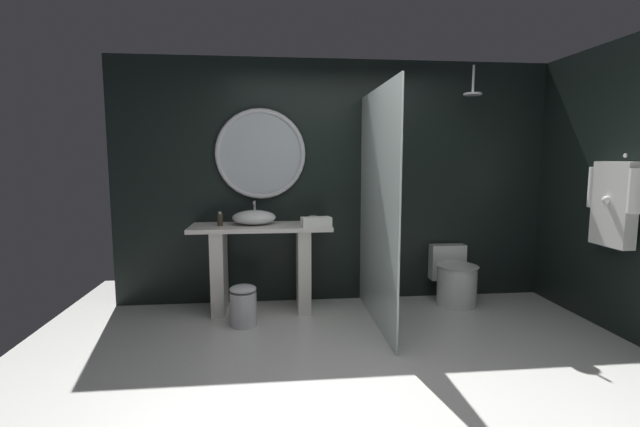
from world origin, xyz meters
TOP-DOWN VIEW (x-y plane):
  - ground_plane at (0.00, 0.00)m, footprint 5.76×5.76m
  - back_wall_panel at (0.00, 1.90)m, footprint 4.80×0.10m
  - side_wall_right at (2.35, 0.76)m, footprint 0.10×2.47m
  - vanity_counter at (-0.85, 1.56)m, footprint 1.41×0.54m
  - vessel_sink at (-0.92, 1.60)m, footprint 0.44×0.36m
  - tumbler_cup at (-0.32, 1.54)m, footprint 0.08×0.08m
  - soap_dispenser at (-1.25, 1.55)m, footprint 0.05×0.05m
  - round_wall_mirror at (-0.85, 1.81)m, footprint 0.94×0.05m
  - shower_glass_panel at (0.24, 1.10)m, footprint 0.02×1.50m
  - rain_shower_head at (1.32, 1.54)m, footprint 0.18×0.18m
  - hanging_bathrobe at (2.21, 0.61)m, footprint 0.20×0.59m
  - toilet at (1.21, 1.57)m, footprint 0.43×0.60m
  - waste_bin at (-1.01, 1.15)m, footprint 0.25×0.25m
  - folded_hand_towel at (-0.30, 1.39)m, footprint 0.31×0.18m

SIDE VIEW (x-z plane):
  - ground_plane at x=0.00m, z-range 0.00..0.00m
  - waste_bin at x=-1.01m, z-range 0.00..0.39m
  - toilet at x=1.21m, z-range -0.04..0.57m
  - vanity_counter at x=-0.85m, z-range 0.09..0.98m
  - tumbler_cup at x=-0.32m, z-range 0.89..0.98m
  - folded_hand_towel at x=-0.30m, z-range 0.89..0.98m
  - soap_dispenser at x=-1.25m, z-range 0.88..1.02m
  - vessel_sink at x=-0.92m, z-range 0.85..1.08m
  - shower_glass_panel at x=0.24m, z-range 0.00..2.20m
  - hanging_bathrobe at x=2.21m, z-range 0.80..1.60m
  - back_wall_panel at x=0.00m, z-range 0.00..2.60m
  - side_wall_right at x=2.35m, z-range 0.00..2.60m
  - round_wall_mirror at x=-0.85m, z-range 1.14..2.08m
  - rain_shower_head at x=1.32m, z-range 2.09..2.39m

